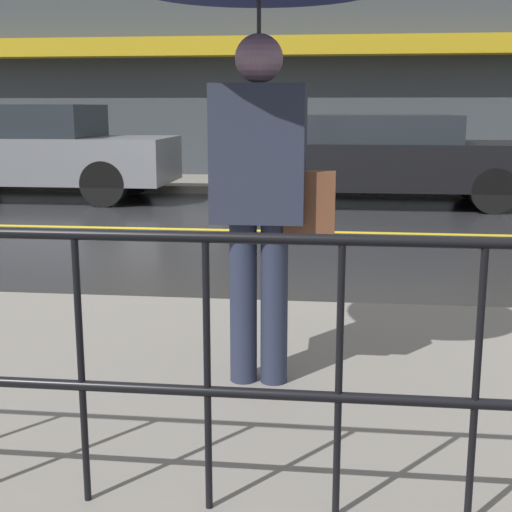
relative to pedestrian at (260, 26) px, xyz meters
name	(u,v)px	position (x,y,z in m)	size (l,w,h in m)	color
ground_plane	(181,229)	(-1.54, 5.11, -1.83)	(80.00, 80.00, 0.00)	#262628
sidewalk_far	(236,184)	(-1.54, 9.81, -1.76)	(28.00, 2.18, 0.13)	slate
lane_marking	(181,229)	(-1.54, 5.11, -1.83)	(25.20, 0.12, 0.01)	gold
building_storefront	(244,6)	(-1.54, 11.03, 1.56)	(28.00, 0.85, 6.86)	#383D42
pedestrian	(260,26)	(0.00, 0.00, 0.00)	(1.12, 1.12, 2.10)	#23283D
car_grey	(33,151)	(-4.54, 7.73, -1.05)	(4.42, 1.73, 1.51)	slate
car_black	(382,158)	(1.01, 7.73, -1.12)	(4.75, 1.80, 1.35)	black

